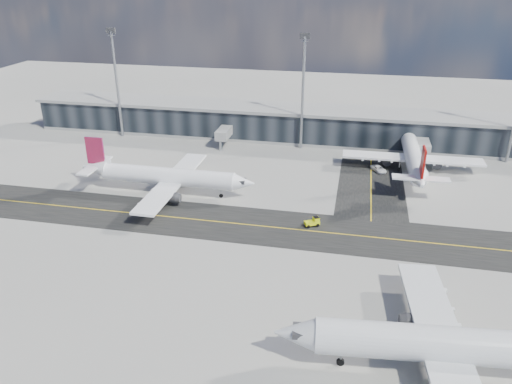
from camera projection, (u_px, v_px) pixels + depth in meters
ground at (266, 238)px, 87.27m from camera, size 300.00×300.00×0.00m
taxiway_lanes at (296, 213)px, 96.10m from camera, size 180.00×63.00×0.03m
terminal_concourse at (305, 125)px, 134.48m from camera, size 152.00×19.80×8.80m
floodlight_masts at (303, 89)px, 123.54m from camera, size 102.50×0.70×28.90m
airliner_af at (166, 177)px, 103.00m from camera, size 37.32×31.72×11.10m
airliner_redtail at (413, 157)px, 113.60m from camera, size 31.73×37.31×11.09m
airliner_near at (462, 346)px, 56.40m from camera, size 42.58×36.36×12.60m
baggage_tug at (313, 222)px, 90.88m from camera, size 2.99×2.41×1.70m
service_van at (379, 169)px, 115.05m from camera, size 4.13×5.04×1.28m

